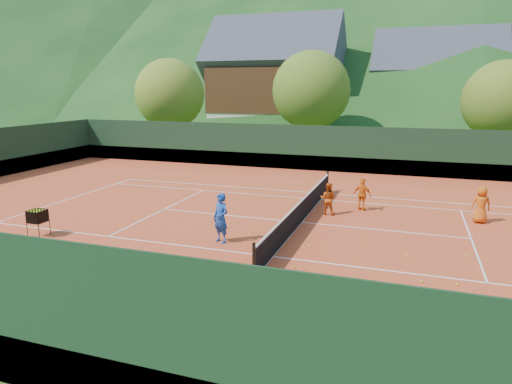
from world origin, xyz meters
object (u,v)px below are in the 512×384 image
(coach, at_px, (221,218))
(tennis_net, at_px, (302,211))
(ball_hopper, at_px, (37,217))
(student_a, at_px, (328,199))
(student_c, at_px, (481,205))
(chalet_left, at_px, (276,85))
(chalet_mid, at_px, (435,92))
(student_b, at_px, (362,195))

(coach, bearing_deg, tennis_net, 79.98)
(tennis_net, relative_size, ball_hopper, 12.07)
(student_a, height_order, student_c, student_c)
(coach, relative_size, chalet_left, 0.13)
(chalet_left, height_order, chalet_mid, chalet_left)
(ball_hopper, height_order, chalet_left, chalet_left)
(coach, bearing_deg, ball_hopper, -143.99)
(student_c, bearing_deg, tennis_net, 8.92)
(chalet_left, bearing_deg, student_a, -69.20)
(student_a, xyz_separation_m, ball_hopper, (-9.69, -6.45, 0.04))
(coach, distance_m, ball_hopper, 6.91)
(tennis_net, distance_m, chalet_left, 32.04)
(student_a, relative_size, ball_hopper, 1.41)
(coach, xyz_separation_m, ball_hopper, (-6.73, -1.56, -0.15))
(coach, xyz_separation_m, tennis_net, (2.16, 3.33, -0.40))
(student_a, distance_m, chalet_left, 30.82)
(student_b, xyz_separation_m, chalet_left, (-12.16, 27.28, 4.89))
(student_a, height_order, chalet_left, chalet_left)
(student_b, relative_size, ball_hopper, 1.46)
(coach, height_order, student_c, coach)
(student_c, height_order, chalet_mid, chalet_mid)
(coach, distance_m, student_b, 7.43)
(student_b, distance_m, student_c, 4.80)
(student_a, xyz_separation_m, chalet_left, (-10.80, 28.44, 4.92))
(tennis_net, height_order, chalet_left, chalet_left)
(tennis_net, distance_m, ball_hopper, 10.15)
(student_a, distance_m, tennis_net, 1.77)
(student_a, relative_size, student_c, 0.92)
(chalet_left, distance_m, chalet_mid, 16.51)
(coach, height_order, student_a, coach)
(chalet_left, bearing_deg, tennis_net, -71.57)
(student_c, height_order, ball_hopper, student_c)
(chalet_left, relative_size, chalet_mid, 1.09)
(student_b, xyz_separation_m, ball_hopper, (-11.04, -7.60, 0.02))
(student_a, bearing_deg, ball_hopper, 34.56)
(student_b, height_order, tennis_net, student_b)
(chalet_left, bearing_deg, coach, -76.76)
(coach, relative_size, chalet_mid, 0.14)
(student_b, relative_size, tennis_net, 0.12)
(student_a, bearing_deg, chalet_left, -68.29)
(chalet_mid, bearing_deg, student_b, -97.01)
(tennis_net, bearing_deg, chalet_left, 108.43)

